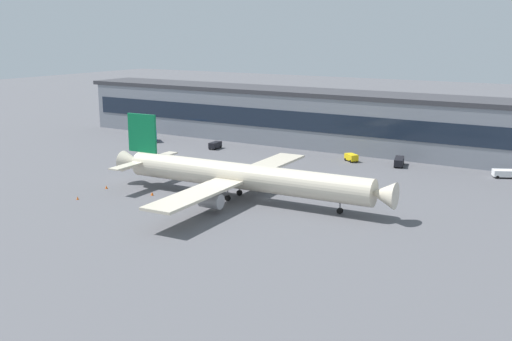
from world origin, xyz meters
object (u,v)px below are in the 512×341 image
Objects in this scene: pushback_tractor at (505,173)px; traffic_cone_0 at (152,194)px; airliner at (241,176)px; baggage_tug at (351,157)px; traffic_cone_2 at (78,198)px; stair_truck at (151,135)px; follow_me_car at (215,145)px; belt_loader at (399,161)px; traffic_cone_1 at (106,187)px.

traffic_cone_0 is at bearing -137.14° from pushback_tractor.
baggage_tug is (4.23, 43.77, -3.46)m from airliner.
stair_truck is at bearing 118.46° from traffic_cone_2.
follow_me_car is at bearing -175.41° from pushback_tractor.
follow_me_car reaches higher than pushback_tractor.
airliner is at bearing -95.52° from baggage_tug.
belt_loader reaches higher than traffic_cone_1.
baggage_tug is at bearing 84.48° from airliner.
pushback_tractor reaches higher than traffic_cone_0.
airliner reaches higher than traffic_cone_0.
airliner is 47.96m from belt_loader.
traffic_cone_2 is at bearing -81.36° from traffic_cone_1.
airliner is at bearing -109.62° from belt_loader.
traffic_cone_0 is 14.21m from traffic_cone_2.
follow_me_car is 47.68m from traffic_cone_1.
stair_truck is 63.89m from traffic_cone_2.
stair_truck is at bearing -175.54° from belt_loader.
follow_me_car is 0.84× the size of pushback_tractor.
belt_loader is (50.22, 5.56, 0.06)m from follow_me_car.
traffic_cone_1 is (-11.57, -0.88, -0.03)m from traffic_cone_0.
traffic_cone_0 reaches higher than traffic_cone_2.
follow_me_car reaches higher than traffic_cone_2.
traffic_cone_0 is (40.63, -46.26, -1.61)m from stair_truck.
traffic_cone_2 is (-42.68, -61.85, -0.84)m from belt_loader.
stair_truck is 8.44× the size of traffic_cone_0.
traffic_cone_2 is at bearing -61.54° from stair_truck.
traffic_cone_2 is at bearing -116.99° from baggage_tug.
stair_truck reaches higher than traffic_cone_2.
belt_loader is at bearing 6.20° from baggage_tug.
traffic_cone_1 is (-67.97, -53.22, -0.71)m from pushback_tractor.
belt_loader is 75.15m from traffic_cone_2.
traffic_cone_1 is at bearing -82.56° from follow_me_car.
belt_loader is at bearing 57.98° from traffic_cone_0.
traffic_cone_2 is (-30.85, -60.56, -0.78)m from baggage_tug.
airliner is 14.55× the size of baggage_tug.
baggage_tug is at bearing -177.31° from pushback_tractor.
stair_truck is 55.40m from traffic_cone_1.
pushback_tractor is at bearing 48.66° from airliner.
traffic_cone_0 is at bearing -122.02° from belt_loader.
traffic_cone_0 is 1.08× the size of traffic_cone_1.
stair_truck is (-57.05, 39.36, -2.56)m from airliner.
baggage_tug is at bearing 57.99° from traffic_cone_1.
airliner reaches higher than baggage_tug.
follow_me_car is 6.76× the size of traffic_cone_1.
airliner is 8.87× the size of belt_loader.
airliner is at bearing -34.60° from stair_truck.
traffic_cone_1 is (-44.05, -52.83, -0.81)m from belt_loader.
pushback_tractor is (74.14, 5.95, -0.04)m from follow_me_car.
baggage_tug is 5.58× the size of traffic_cone_0.
traffic_cone_1 is at bearing -129.82° from belt_loader.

